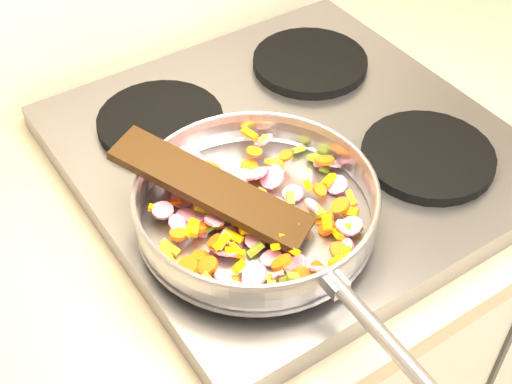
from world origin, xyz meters
TOP-DOWN VIEW (x-y plane):
  - cooktop at (-0.70, 1.67)m, footprint 0.60×0.60m
  - grate_fl at (-0.84, 1.52)m, footprint 0.19×0.19m
  - grate_fr at (-0.56, 1.52)m, footprint 0.19×0.19m
  - grate_bl at (-0.84, 1.81)m, footprint 0.19×0.19m
  - grate_br at (-0.56, 1.81)m, footprint 0.19×0.19m
  - saute_pan at (-0.84, 1.55)m, footprint 0.35×0.52m
  - vegetable_heap at (-0.85, 1.55)m, footprint 0.29×0.29m
  - wooden_spatula at (-0.88, 1.59)m, footprint 0.18×0.26m

SIDE VIEW (x-z plane):
  - cooktop at x=-0.70m, z-range 0.90..0.94m
  - grate_fl at x=-0.84m, z-range 0.94..0.96m
  - grate_fr at x=-0.56m, z-range 0.94..0.96m
  - grate_bl at x=-0.84m, z-range 0.94..0.96m
  - grate_br at x=-0.56m, z-range 0.94..0.96m
  - vegetable_heap at x=-0.85m, z-range 0.95..1.00m
  - saute_pan at x=-0.84m, z-range 0.96..1.02m
  - wooden_spatula at x=-0.88m, z-range 0.97..1.04m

